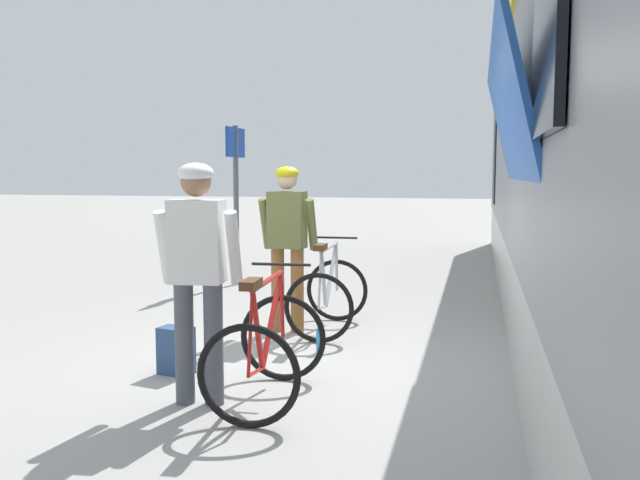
# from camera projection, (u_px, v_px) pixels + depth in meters

# --- Properties ---
(ground_plane) EXTENTS (80.00, 80.00, 0.00)m
(ground_plane) POSITION_uv_depth(u_px,v_px,m) (299.00, 369.00, 5.64)
(ground_plane) COLOR #A09E99
(cyclist_near_in_olive) EXTENTS (0.62, 0.32, 1.76)m
(cyclist_near_in_olive) POSITION_uv_depth(u_px,v_px,m) (287.00, 233.00, 6.90)
(cyclist_near_in_olive) COLOR #935B2D
(cyclist_near_in_olive) RESTS_ON ground
(cyclist_far_in_white) EXTENTS (0.64, 0.35, 1.76)m
(cyclist_far_in_white) POSITION_uv_depth(u_px,v_px,m) (198.00, 261.00, 4.70)
(cyclist_far_in_white) COLOR #4C515B
(cyclist_far_in_white) RESTS_ON ground
(bicycle_near_silver) EXTENTS (0.75, 1.09, 0.99)m
(bicycle_near_silver) POSITION_uv_depth(u_px,v_px,m) (328.00, 294.00, 6.96)
(bicycle_near_silver) COLOR black
(bicycle_near_silver) RESTS_ON ground
(bicycle_far_red) EXTENTS (0.78, 1.12, 0.99)m
(bicycle_far_red) POSITION_uv_depth(u_px,v_px,m) (267.00, 349.00, 4.79)
(bicycle_far_red) COLOR black
(bicycle_far_red) RESTS_ON ground
(backpack_on_platform) EXTENTS (0.31, 0.23, 0.40)m
(backpack_on_platform) POSITION_uv_depth(u_px,v_px,m) (176.00, 351.00, 5.49)
(backpack_on_platform) COLOR navy
(backpack_on_platform) RESTS_ON ground
(water_bottle_near_the_bikes) EXTENTS (0.06, 0.06, 0.23)m
(water_bottle_near_the_bikes) POSITION_uv_depth(u_px,v_px,m) (320.00, 340.00, 6.15)
(water_bottle_near_the_bikes) COLOR #338CCC
(water_bottle_near_the_bikes) RESTS_ON ground
(platform_sign_post) EXTENTS (0.08, 0.70, 2.40)m
(platform_sign_post) POSITION_uv_depth(u_px,v_px,m) (236.00, 178.00, 9.81)
(platform_sign_post) COLOR #595B60
(platform_sign_post) RESTS_ON ground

